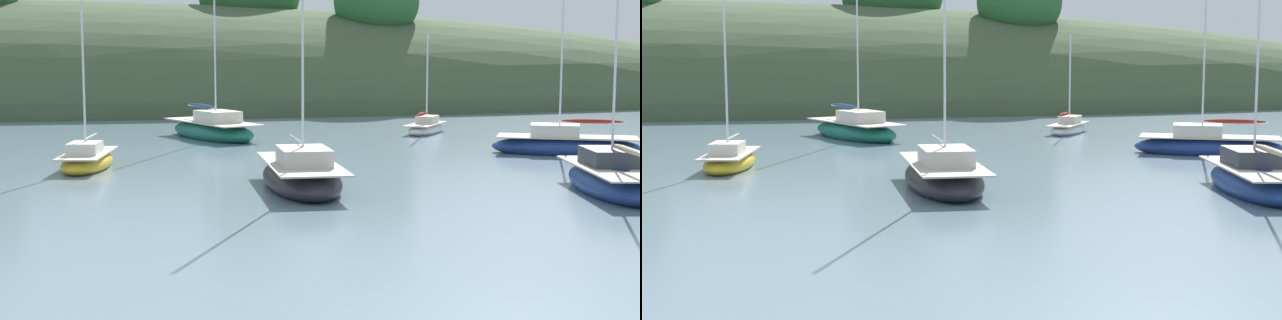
{
  "view_description": "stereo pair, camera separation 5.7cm",
  "coord_description": "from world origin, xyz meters",
  "views": [
    {
      "loc": [
        -4.12,
        -12.22,
        5.23
      ],
      "look_at": [
        0.0,
        20.0,
        1.2
      ],
      "focal_mm": 53.5,
      "sensor_mm": 36.0,
      "label": 1
    },
    {
      "loc": [
        -4.06,
        -12.23,
        5.23
      ],
      "look_at": [
        0.0,
        20.0,
        1.2
      ],
      "focal_mm": 53.5,
      "sensor_mm": 36.0,
      "label": 2
    }
  ],
  "objects": [
    {
      "name": "sailboat_cream_ketch",
      "position": [
        10.24,
        19.12,
        0.45
      ],
      "size": [
        3.46,
        7.73,
        10.91
      ],
      "color": "navy",
      "rests_on": "ground"
    },
    {
      "name": "sailboat_teal_outer",
      "position": [
        12.97,
        30.39,
        0.42
      ],
      "size": [
        7.33,
        4.72,
        8.17
      ],
      "color": "navy",
      "rests_on": "ground"
    },
    {
      "name": "sailboat_orange_cutter",
      "position": [
        -3.35,
        39.89,
        0.46
      ],
      "size": [
        5.87,
        8.16,
        10.39
      ],
      "color": "#196B56",
      "rests_on": "ground"
    },
    {
      "name": "sailboat_black_sloop",
      "position": [
        -8.75,
        27.94,
        0.34
      ],
      "size": [
        2.33,
        5.62,
        7.16
      ],
      "color": "gold",
      "rests_on": "ground"
    },
    {
      "name": "sailboat_red_portside",
      "position": [
        -0.49,
        21.41,
        0.46
      ],
      "size": [
        2.99,
        7.89,
        10.0
      ],
      "color": "#232328",
      "rests_on": "ground"
    },
    {
      "name": "sailboat_navy_dinghy",
      "position": [
        8.88,
        41.34,
        0.31
      ],
      "size": [
        3.63,
        4.72,
        5.85
      ],
      "color": "white",
      "rests_on": "ground"
    }
  ]
}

